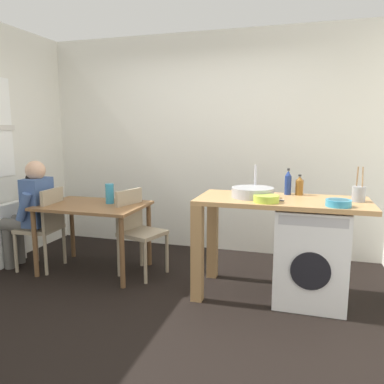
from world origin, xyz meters
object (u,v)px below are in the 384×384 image
Objects in this scene: colander at (338,203)px; vase at (110,194)px; chair_person_seat at (45,224)px; washing_machine at (310,254)px; mixing_bowl at (266,198)px; seated_person at (31,209)px; dining_table at (93,213)px; bottle_tall_green at (288,183)px; utensil_crock at (359,193)px; bottle_squat_brown at (299,186)px; chair_opposite at (137,227)px.

colander is 0.94× the size of vase.
washing_machine is at bearing -93.94° from chair_person_seat.
colander reaches higher than chair_person_seat.
seated_person is at bearing 175.76° from mixing_bowl.
mixing_bowl reaches higher than dining_table.
vase is (-1.86, -0.05, -0.19)m from bottle_tall_green.
utensil_crock reaches higher than dining_table.
mixing_bowl is (2.56, -0.19, 0.28)m from seated_person.
dining_table is 2.15m from bottle_squat_brown.
seated_person is 2.75m from bottle_tall_green.
colander is (2.97, -0.22, 0.44)m from chair_person_seat.
bottle_tall_green reaches higher than chair_person_seat.
washing_machine is at bearing -2.51° from dining_table.
seated_person reaches higher than chair_person_seat.
washing_machine is at bearing -93.73° from seated_person.
bottle_squat_brown is at bearing 59.78° from mixing_bowl.
chair_person_seat is at bearing -179.10° from utensil_crock.
utensil_crock is at bearing -3.40° from vase.
washing_machine is 3.46× the size of bottle_tall_green.
bottle_squat_brown is at bearing 157.94° from utensil_crock.
vase is at bearing -178.54° from bottle_tall_green.
bottle_tall_green is at bearing 4.20° from dining_table.
chair_opposite is at bearing -84.68° from chair_person_seat.
vase reaches higher than chair_person_seat.
utensil_crock reaches higher than seated_person.
chair_person_seat is 2.78m from washing_machine.
dining_table is at bearing -146.31° from vase.
dining_table is 1.22× the size of chair_person_seat.
colander reaches higher than chair_opposite.
bottle_tall_green is (-0.23, 0.25, 0.60)m from washing_machine.
seated_person is 5.63× the size of vase.
vase is at bearing 169.63° from colander.
dining_table is 0.27m from vase.
vase is (-2.08, 0.20, 0.42)m from washing_machine.
dining_table is at bearing 172.57° from colander.
utensil_crock is 1.40× the size of vase.
chair_opposite is 2.18m from utensil_crock.
mixing_bowl is (2.40, -0.20, 0.45)m from chair_person_seat.
bottle_squat_brown is (1.63, 0.08, 0.50)m from chair_opposite.
seated_person is 5.53× the size of mixing_bowl.
washing_machine is (2.94, 0.01, -0.24)m from seated_person.
dining_table is 2.24m from washing_machine.
utensil_crock is at bearing -92.84° from seated_person.
washing_machine is at bearing 130.74° from colander.
chair_opposite is 4.22× the size of vase.
chair_opposite is at bearing 174.50° from washing_machine.
colander is at bearing -2.01° from mixing_bowl.
dining_table is 4.43× the size of bottle_tall_green.
colander is (0.57, -0.02, -0.00)m from mixing_bowl.
washing_machine is at bearing -171.90° from utensil_crock.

